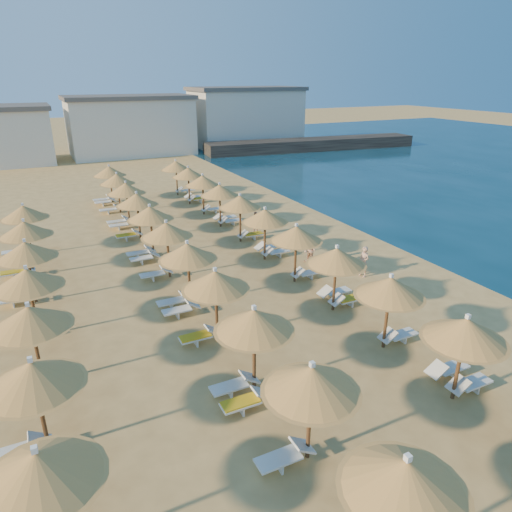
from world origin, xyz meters
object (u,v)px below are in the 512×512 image
jetty (313,144)px  beachgoer_c (255,224)px  parasol_row_east (280,225)px  beachgoer_b (310,250)px  parasol_row_west (176,241)px  beachgoer_a (364,262)px

jetty → beachgoer_c: 37.00m
parasol_row_east → beachgoer_b: (1.93, 0.03, -1.71)m
beachgoer_b → jetty: bearing=129.4°
jetty → beachgoer_c: size_ratio=19.09×
parasol_row_east → beachgoer_b: size_ratio=25.46×
beachgoer_b → parasol_row_west: bearing=-107.4°
parasol_row_west → beachgoer_c: bearing=39.4°
parasol_row_east → beachgoer_b: parasol_row_east is taller
jetty → beachgoer_c: (-22.96, -29.01, 0.04)m
beachgoer_b → beachgoer_c: beachgoer_c is taller
beachgoer_b → beachgoer_a: 3.08m
parasol_row_east → beachgoer_a: parasol_row_east is taller
parasol_row_east → beachgoer_c: 5.99m
parasol_row_west → beachgoer_a: (8.94, -2.63, -1.68)m
parasol_row_west → beachgoer_a: parasol_row_west is taller
beachgoer_c → jetty: bearing=79.2°
jetty → parasol_row_east: (-24.30, -34.60, 1.73)m
jetty → parasol_row_east: parasol_row_east is taller
parasol_row_west → beachgoer_c: parasol_row_west is taller
parasol_row_west → beachgoer_b: 7.59m
beachgoer_c → beachgoer_a: bearing=-47.9°
beachgoer_b → beachgoer_a: (1.55, -2.66, 0.04)m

